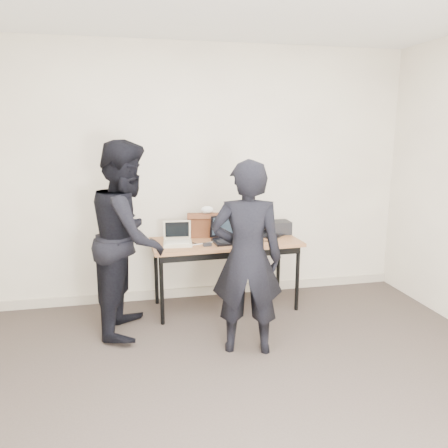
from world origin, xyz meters
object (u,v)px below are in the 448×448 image
object	(u,v)px
desk	(226,246)
person_observer	(129,238)
laptop_beige	(178,240)
person_typist	(247,258)
leather_satchel	(204,225)
laptop_right	(267,230)
equipment_box	(279,227)
laptop_center	(229,236)

from	to	relation	value
desk	person_observer	bearing A→B (deg)	-165.25
laptop_beige	person_observer	distance (m)	0.54
person_typist	person_observer	bearing A→B (deg)	-20.12
person_observer	leather_satchel	bearing A→B (deg)	-46.05
desk	leather_satchel	distance (m)	0.35
laptop_right	person_observer	size ratio (longest dim) A/B	0.25
person_typist	person_observer	xyz separation A→B (m)	(-0.94, 0.63, 0.07)
equipment_box	person_observer	world-z (taller)	person_observer
laptop_right	person_observer	distance (m)	1.53
laptop_beige	laptop_center	distance (m)	0.52
equipment_box	person_observer	bearing A→B (deg)	-163.03
laptop_beige	person_typist	xyz separation A→B (m)	(0.47, -0.88, 0.04)
laptop_beige	laptop_right	world-z (taller)	laptop_right
leather_satchel	equipment_box	world-z (taller)	leather_satchel
laptop_beige	laptop_right	xyz separation A→B (m)	(0.99, 0.21, 0.01)
laptop_right	person_observer	world-z (taller)	person_observer
laptop_center	laptop_right	distance (m)	0.51
laptop_right	equipment_box	distance (m)	0.14
leather_satchel	person_observer	bearing A→B (deg)	-138.95
desk	person_typist	bearing A→B (deg)	-93.72
laptop_beige	laptop_right	distance (m)	1.01
laptop_center	laptop_beige	bearing A→B (deg)	176.90
laptop_beige	laptop_center	world-z (taller)	laptop_center
person_observer	laptop_center	bearing A→B (deg)	-64.79
leather_satchel	person_typist	bearing A→B (deg)	-74.89
leather_satchel	laptop_beige	bearing A→B (deg)	-132.65
desk	leather_satchel	world-z (taller)	leather_satchel
laptop_center	equipment_box	size ratio (longest dim) A/B	1.47
laptop_center	equipment_box	world-z (taller)	laptop_center
desk	person_typist	size ratio (longest dim) A/B	0.95
desk	laptop_right	world-z (taller)	laptop_right
equipment_box	person_typist	xyz separation A→B (m)	(-0.65, -1.11, 0.01)
desk	laptop_right	distance (m)	0.53
laptop_center	person_observer	xyz separation A→B (m)	(-0.99, -0.26, 0.09)
laptop_beige	leather_satchel	bearing A→B (deg)	44.72
desk	laptop_center	distance (m)	0.12
equipment_box	person_typist	distance (m)	1.29
laptop_beige	equipment_box	size ratio (longest dim) A/B	1.24
leather_satchel	equipment_box	bearing A→B (deg)	4.82
laptop_right	equipment_box	bearing A→B (deg)	-27.72
person_typist	leather_satchel	bearing A→B (deg)	-68.62
laptop_beige	leather_satchel	world-z (taller)	leather_satchel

